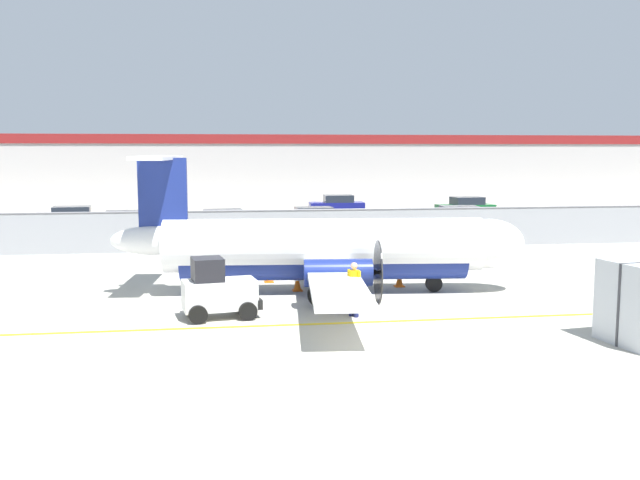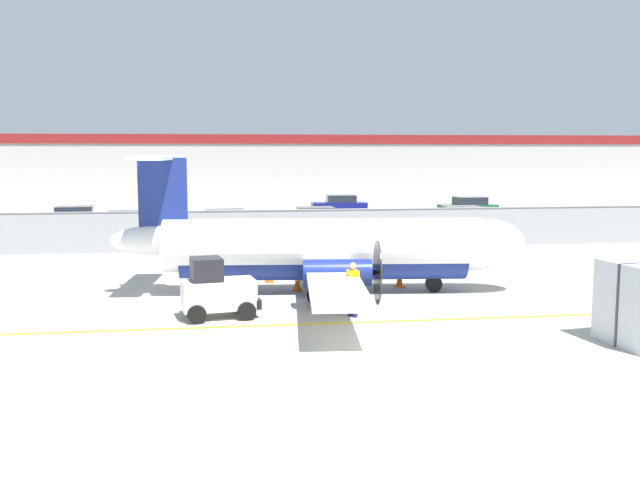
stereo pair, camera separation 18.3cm
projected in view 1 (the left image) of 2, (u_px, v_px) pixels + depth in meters
ground_plane at (384, 321)px, 21.36m from camera, size 140.00×140.00×0.01m
perimeter_fence at (312, 228)px, 36.93m from camera, size 98.00×0.10×2.10m
parking_lot_strip at (289, 225)px, 48.35m from camera, size 98.00×17.00×0.12m
background_building at (268, 171)px, 66.10m from camera, size 91.00×8.10×6.50m
commuter_airplane at (332, 249)px, 25.50m from camera, size 14.90×16.08×4.92m
baggage_tug at (218, 291)px, 21.73m from camera, size 2.48×1.70×1.88m
ground_crew_worker at (354, 286)px, 21.90m from camera, size 0.47×0.50×1.70m
traffic_cone_near_left at (297, 282)px, 26.02m from camera, size 0.36×0.36×0.64m
traffic_cone_near_right at (269, 274)px, 27.70m from camera, size 0.36×0.36×0.64m
traffic_cone_far_left at (399, 278)px, 26.82m from camera, size 0.36×0.36×0.64m
parked_car_0 at (70, 219)px, 43.78m from camera, size 4.33×2.29×1.58m
parked_car_1 at (124, 225)px, 40.53m from camera, size 4.34×2.31×1.58m
parked_car_2 at (225, 223)px, 41.58m from camera, size 4.35×2.33×1.58m
parked_car_3 at (312, 220)px, 43.12m from camera, size 4.25×2.11×1.58m
parked_car_4 at (337, 205)px, 55.03m from camera, size 4.25×2.09×1.58m
parked_car_5 at (461, 219)px, 44.10m from camera, size 4.30×2.21×1.58m
parked_car_6 at (466, 208)px, 52.77m from camera, size 4.35×2.34×1.58m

